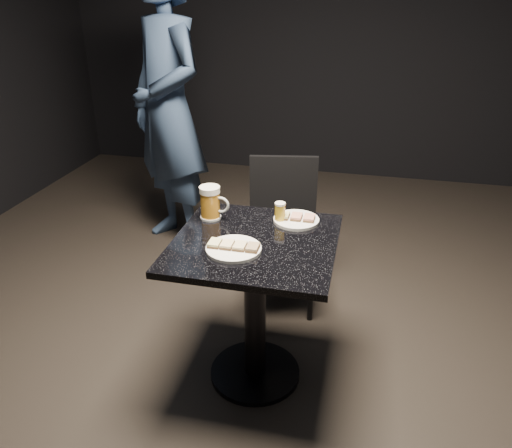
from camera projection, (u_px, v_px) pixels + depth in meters
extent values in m
plane|color=black|center=(255.00, 374.00, 2.48)|extent=(6.00, 6.00, 0.00)
plane|color=black|center=(332.00, 13.00, 4.45)|extent=(5.00, 0.00, 5.00)
cylinder|color=white|center=(234.00, 249.00, 2.07)|extent=(0.23, 0.23, 0.01)
cylinder|color=white|center=(296.00, 220.00, 2.32)|extent=(0.21, 0.21, 0.01)
imported|color=navy|center=(168.00, 109.00, 3.35)|extent=(0.85, 0.82, 1.96)
cylinder|color=black|center=(255.00, 372.00, 2.47)|extent=(0.44, 0.44, 0.03)
cylinder|color=black|center=(255.00, 312.00, 2.32)|extent=(0.10, 0.10, 0.69)
cube|color=black|center=(255.00, 244.00, 2.16)|extent=(0.70, 0.70, 0.03)
cylinder|color=silver|center=(211.00, 217.00, 2.35)|extent=(0.10, 0.10, 0.01)
cylinder|color=orange|center=(210.00, 204.00, 2.33)|extent=(0.09, 0.09, 0.12)
cylinder|color=white|center=(210.00, 190.00, 2.29)|extent=(0.10, 0.10, 0.03)
torus|color=silver|center=(221.00, 205.00, 2.31)|extent=(0.08, 0.01, 0.08)
cylinder|color=silver|center=(280.00, 222.00, 2.31)|extent=(0.05, 0.05, 0.01)
cylinder|color=gold|center=(280.00, 213.00, 2.29)|extent=(0.05, 0.05, 0.08)
cylinder|color=white|center=(280.00, 204.00, 2.27)|extent=(0.05, 0.05, 0.01)
cube|color=black|center=(282.00, 236.00, 2.84)|extent=(0.46, 0.46, 0.04)
cylinder|color=black|center=(252.00, 286.00, 2.80)|extent=(0.03, 0.03, 0.43)
cylinder|color=black|center=(311.00, 288.00, 2.79)|extent=(0.03, 0.03, 0.43)
cylinder|color=black|center=(255.00, 257.00, 3.10)|extent=(0.03, 0.03, 0.43)
cylinder|color=black|center=(308.00, 258.00, 3.09)|extent=(0.03, 0.03, 0.43)
cube|color=black|center=(283.00, 188.00, 2.91)|extent=(0.39, 0.10, 0.39)
cube|color=#4C3521|center=(215.00, 244.00, 2.08)|extent=(0.05, 0.07, 0.01)
cube|color=#D1D184|center=(215.00, 242.00, 2.08)|extent=(0.05, 0.07, 0.01)
cube|color=#4C3521|center=(227.00, 246.00, 2.07)|extent=(0.05, 0.07, 0.01)
cube|color=beige|center=(227.00, 244.00, 2.07)|extent=(0.05, 0.07, 0.01)
cube|color=#4C3521|center=(240.00, 247.00, 2.06)|extent=(0.05, 0.07, 0.01)
cube|color=beige|center=(240.00, 245.00, 2.06)|extent=(0.05, 0.07, 0.01)
cube|color=#4C3521|center=(253.00, 248.00, 2.05)|extent=(0.05, 0.07, 0.01)
cube|color=#8C7251|center=(253.00, 246.00, 2.04)|extent=(0.05, 0.07, 0.01)
cube|color=#4C3521|center=(284.00, 216.00, 2.33)|extent=(0.05, 0.07, 0.01)
cube|color=#D1D184|center=(284.00, 215.00, 2.32)|extent=(0.05, 0.07, 0.01)
cube|color=#4C3521|center=(296.00, 218.00, 2.31)|extent=(0.05, 0.07, 0.01)
cube|color=tan|center=(296.00, 216.00, 2.31)|extent=(0.05, 0.07, 0.01)
cube|color=#4C3521|center=(309.00, 219.00, 2.30)|extent=(0.05, 0.07, 0.01)
cube|color=tan|center=(309.00, 217.00, 2.30)|extent=(0.05, 0.07, 0.01)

